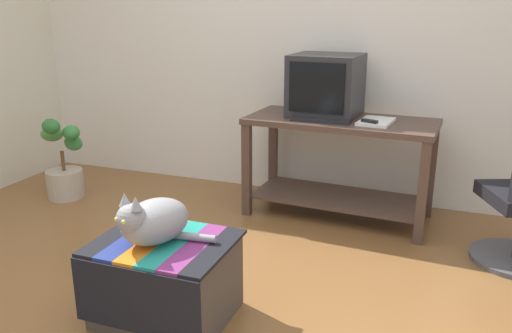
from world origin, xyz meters
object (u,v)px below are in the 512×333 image
potted_plant (64,167)px  desk (340,151)px  cat (153,221)px  stapler (369,123)px  tv_monitor (326,86)px  keyboard (322,119)px  ottoman_with_blanket (166,279)px  book (376,122)px

potted_plant → desk: bearing=10.3°
cat → stapler: (0.75, 1.46, 0.22)m
stapler → tv_monitor: bearing=78.4°
keyboard → ottoman_with_blanket: keyboard is taller
tv_monitor → keyboard: size_ratio=1.23×
cat → desk: bearing=89.9°
ottoman_with_blanket → potted_plant: bearing=143.2°
ottoman_with_blanket → cat: cat is taller
desk → stapler: size_ratio=12.06×
tv_monitor → stapler: (0.35, -0.23, -0.19)m
cat → potted_plant: 2.01m
keyboard → cat: size_ratio=0.89×
keyboard → potted_plant: size_ratio=0.61×
keyboard → tv_monitor: bearing=97.9°
book → ottoman_with_blanket: 1.78m
keyboard → potted_plant: 2.08m
tv_monitor → book: tv_monitor is taller
cat → ottoman_with_blanket: bearing=56.3°
tv_monitor → potted_plant: bearing=-163.2°
desk → cat: (-0.54, -1.61, 0.03)m
potted_plant → stapler: bearing=5.7°
desk → keyboard: bearing=-127.4°
tv_monitor → cat: (-0.40, -1.70, -0.41)m
desk → ottoman_with_blanket: bearing=-104.2°
potted_plant → stapler: (2.33, 0.23, 0.49)m
desk → potted_plant: desk is taller
tv_monitor → book: 0.45m
ottoman_with_blanket → cat: bearing=-142.1°
ottoman_with_blanket → potted_plant: potted_plant is taller
book → stapler: size_ratio=2.70×
desk → tv_monitor: 0.47m
keyboard → stapler: stapler is taller
desk → potted_plant: bearing=-166.3°
stapler → potted_plant: bearing=117.8°
stapler → cat: bearing=174.7°
ottoman_with_blanket → stapler: 1.69m
ottoman_with_blanket → cat: (-0.03, -0.03, 0.31)m
desk → cat: 1.70m
desk → ottoman_with_blanket: desk is taller
keyboard → stapler: (0.32, -0.03, 0.01)m
stapler → desk: bearing=77.3°
desk → book: (0.25, -0.06, 0.24)m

